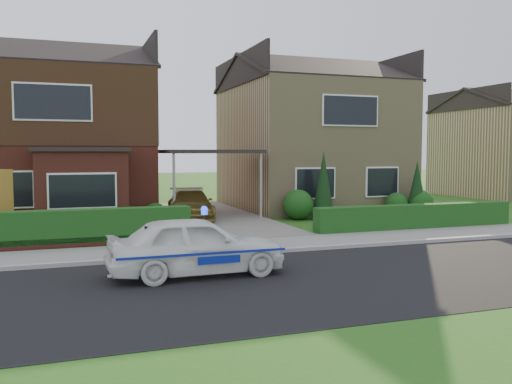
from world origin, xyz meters
name	(u,v)px	position (x,y,z in m)	size (l,w,h in m)	color
ground	(338,278)	(0.00, 0.00, 0.00)	(120.00, 120.00, 0.00)	#165215
road	(338,278)	(0.00, 0.00, 0.00)	(60.00, 6.00, 0.02)	black
kerb	(284,251)	(0.00, 3.05, 0.06)	(60.00, 0.16, 0.12)	#9E9993
sidewalk	(270,245)	(0.00, 4.10, 0.05)	(60.00, 2.00, 0.10)	slate
driveway	(210,217)	(0.00, 11.00, 0.06)	(3.80, 12.00, 0.12)	#666059
house_left	(56,125)	(-5.78, 13.90, 3.81)	(7.50, 9.53, 7.25)	brown
house_right	(309,132)	(5.80, 13.99, 3.66)	(7.50, 8.06, 7.25)	tan
carport_link	(209,153)	(0.00, 10.95, 2.66)	(3.80, 3.00, 2.77)	black
dwarf_wall	(54,245)	(-5.80, 5.30, 0.18)	(7.70, 0.25, 0.36)	brown
hedge_left	(54,250)	(-5.80, 5.45, 0.00)	(7.50, 0.55, 0.90)	#113712
hedge_right	(416,231)	(5.80, 5.35, 0.00)	(7.50, 0.55, 0.80)	#113712
shrub_left_mid	(111,210)	(-4.00, 9.30, 0.66)	(1.32, 1.32, 1.32)	#113712
shrub_left_near	(155,214)	(-2.40, 9.60, 0.42)	(0.84, 0.84, 0.84)	#113712
shrub_right_near	(298,205)	(3.20, 9.40, 0.60)	(1.20, 1.20, 1.20)	#113712
shrub_right_mid	(396,204)	(7.80, 9.50, 0.48)	(0.96, 0.96, 0.96)	#113712
shrub_right_far	(421,202)	(8.80, 9.20, 0.54)	(1.08, 1.08, 1.08)	#113712
conifer_a	(323,187)	(4.20, 9.20, 1.30)	(0.90, 0.90, 2.60)	black
conifer_b	(417,189)	(8.60, 9.20, 1.10)	(0.90, 0.90, 2.20)	black
neighbour_right	(507,153)	(20.00, 16.00, 2.60)	(6.50, 7.00, 5.20)	tan
police_car	(196,246)	(-2.82, 1.20, 0.65)	(3.51, 3.84, 1.46)	white
driveway_car	(190,204)	(-1.00, 10.05, 0.69)	(1.59, 3.91, 1.13)	olive
potted_plant_a	(64,233)	(-5.53, 6.00, 0.38)	(0.40, 0.27, 0.75)	gray
potted_plant_b	(93,219)	(-4.62, 9.00, 0.40)	(0.44, 0.35, 0.79)	gray
potted_plant_c	(43,232)	(-6.09, 6.39, 0.38)	(0.43, 0.43, 0.76)	gray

